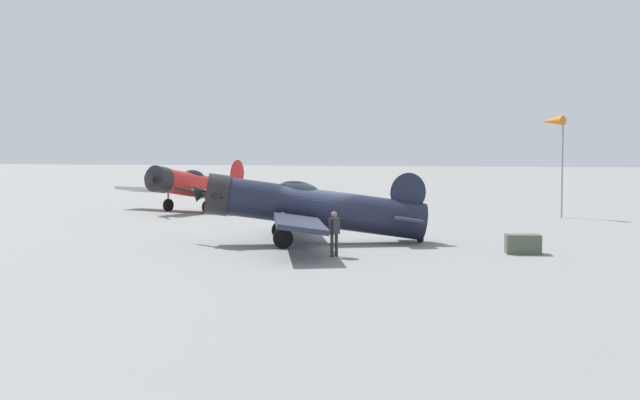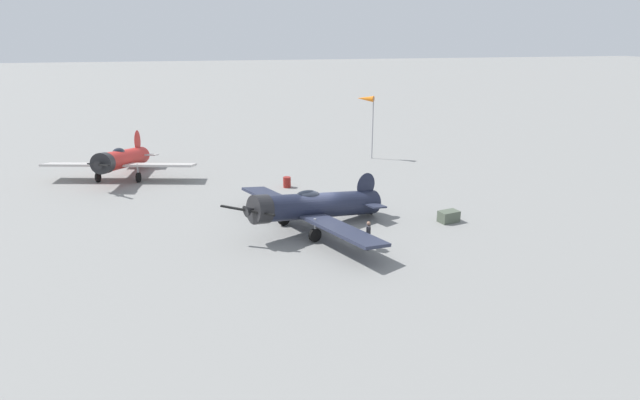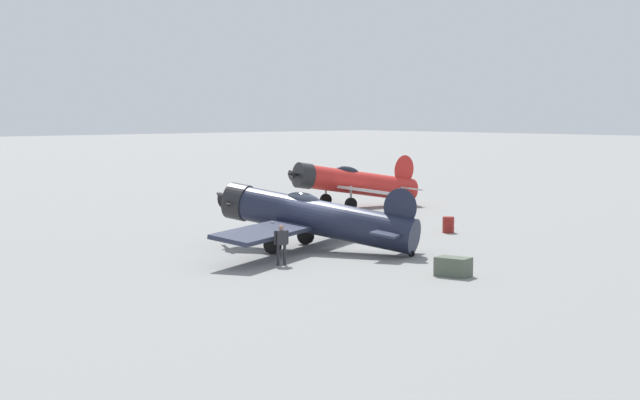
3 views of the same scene
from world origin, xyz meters
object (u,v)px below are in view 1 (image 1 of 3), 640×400
(fuel_drum, at_px, (367,217))
(airplane_foreground, at_px, (308,208))
(windsock_mast, at_px, (553,126))
(airplane_mid_apron, at_px, (198,187))
(ground_crew_mechanic, at_px, (334,229))
(equipment_crate, at_px, (523,244))

(fuel_drum, bearing_deg, airplane_foreground, 0.42)
(airplane_foreground, height_order, windsock_mast, windsock_mast)
(airplane_mid_apron, relative_size, ground_crew_mechanic, 7.49)
(ground_crew_mechanic, distance_m, windsock_mast, 22.88)
(airplane_foreground, distance_m, windsock_mast, 20.28)
(airplane_mid_apron, bearing_deg, ground_crew_mechanic, 53.17)
(airplane_foreground, relative_size, ground_crew_mechanic, 7.73)
(equipment_crate, bearing_deg, airplane_foreground, -93.88)
(airplane_mid_apron, bearing_deg, airplane_foreground, 54.67)
(airplane_foreground, height_order, fuel_drum, airplane_foreground)
(ground_crew_mechanic, relative_size, fuel_drum, 2.00)
(fuel_drum, height_order, windsock_mast, windsock_mast)
(airplane_mid_apron, xyz_separation_m, ground_crew_mechanic, (18.59, 15.18, -0.61))
(ground_crew_mechanic, bearing_deg, airplane_foreground, 137.48)
(airplane_foreground, relative_size, equipment_crate, 9.00)
(equipment_crate, relative_size, fuel_drum, 1.72)
(airplane_foreground, height_order, airplane_mid_apron, airplane_mid_apron)
(airplane_foreground, xyz_separation_m, airplane_mid_apron, (-14.92, -12.84, 0.11))
(airplane_foreground, xyz_separation_m, equipment_crate, (0.59, 8.70, -1.13))
(airplane_mid_apron, height_order, equipment_crate, airplane_mid_apron)
(airplane_mid_apron, relative_size, fuel_drum, 15.01)
(fuel_drum, xyz_separation_m, windsock_mast, (-8.38, 8.95, 4.94))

